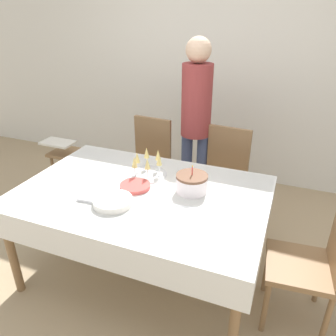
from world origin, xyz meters
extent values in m
plane|color=tan|center=(0.00, 0.00, 0.00)|extent=(12.00, 12.00, 0.00)
cube|color=silver|center=(0.00, 1.97, 1.35)|extent=(8.00, 0.05, 2.70)
cube|color=white|center=(0.00, 0.00, 0.74)|extent=(1.71, 1.14, 0.03)
cube|color=white|center=(0.00, 0.00, 0.65)|extent=(1.74, 1.17, 0.21)
cylinder|color=olive|center=(-0.80, -0.51, 0.36)|extent=(0.06, 0.06, 0.73)
cylinder|color=olive|center=(0.80, -0.51, 0.36)|extent=(0.06, 0.06, 0.73)
cylinder|color=olive|center=(-0.80, 0.51, 0.36)|extent=(0.06, 0.06, 0.73)
cylinder|color=olive|center=(0.80, 0.51, 0.36)|extent=(0.06, 0.06, 0.73)
cube|color=olive|center=(-0.39, 0.82, 0.44)|extent=(0.45, 0.45, 0.04)
cube|color=olive|center=(-0.37, 1.01, 0.71)|extent=(0.40, 0.07, 0.50)
cylinder|color=olive|center=(-0.22, 0.63, 0.21)|extent=(0.04, 0.04, 0.42)
cylinder|color=olive|center=(-0.58, 0.66, 0.21)|extent=(0.04, 0.04, 0.42)
cylinder|color=olive|center=(-0.19, 0.99, 0.21)|extent=(0.04, 0.04, 0.42)
cylinder|color=olive|center=(-0.55, 1.02, 0.21)|extent=(0.04, 0.04, 0.42)
cube|color=olive|center=(0.39, 0.82, 0.44)|extent=(0.45, 0.45, 0.04)
cube|color=olive|center=(0.40, 1.01, 0.71)|extent=(0.40, 0.07, 0.50)
cylinder|color=olive|center=(0.55, 0.63, 0.21)|extent=(0.04, 0.04, 0.42)
cylinder|color=olive|center=(0.19, 0.66, 0.21)|extent=(0.04, 0.04, 0.42)
cylinder|color=olive|center=(0.58, 0.99, 0.21)|extent=(0.04, 0.04, 0.42)
cylinder|color=olive|center=(0.22, 1.02, 0.21)|extent=(0.04, 0.04, 0.42)
cube|color=olive|center=(1.11, 0.00, 0.44)|extent=(0.46, 0.46, 0.04)
cylinder|color=olive|center=(0.94, -0.20, 0.21)|extent=(0.04, 0.04, 0.42)
cylinder|color=olive|center=(0.91, 0.16, 0.21)|extent=(0.04, 0.04, 0.42)
cylinder|color=olive|center=(1.30, -0.16, 0.21)|extent=(0.04, 0.04, 0.42)
cylinder|color=olive|center=(1.27, 0.20, 0.21)|extent=(0.04, 0.04, 0.42)
cylinder|color=white|center=(0.33, 0.12, 0.81)|extent=(0.22, 0.22, 0.11)
cylinder|color=brown|center=(0.33, 0.12, 0.88)|extent=(0.22, 0.22, 0.02)
cylinder|color=#E53F3F|center=(0.33, 0.12, 0.92)|extent=(0.01, 0.01, 0.06)
sphere|color=#F9CC4C|center=(0.33, 0.12, 0.95)|extent=(0.01, 0.01, 0.01)
cylinder|color=silver|center=(-0.08, 0.25, 0.76)|extent=(0.31, 0.31, 0.01)
cylinder|color=silver|center=(0.02, 0.26, 0.76)|extent=(0.05, 0.05, 0.00)
cylinder|color=silver|center=(0.02, 0.26, 0.81)|extent=(0.01, 0.01, 0.08)
cone|color=#E0CC72|center=(0.02, 0.26, 0.89)|extent=(0.04, 0.04, 0.08)
cylinder|color=silver|center=(-0.02, 0.34, 0.76)|extent=(0.05, 0.05, 0.00)
cylinder|color=silver|center=(-0.02, 0.34, 0.81)|extent=(0.01, 0.01, 0.08)
cone|color=#E0CC72|center=(-0.02, 0.34, 0.89)|extent=(0.04, 0.04, 0.08)
cylinder|color=silver|center=(-0.12, 0.35, 0.76)|extent=(0.05, 0.05, 0.00)
cylinder|color=silver|center=(-0.12, 0.35, 0.81)|extent=(0.01, 0.01, 0.08)
cone|color=#E0CC72|center=(-0.12, 0.35, 0.89)|extent=(0.04, 0.04, 0.08)
cylinder|color=silver|center=(-0.15, 0.24, 0.76)|extent=(0.05, 0.05, 0.00)
cylinder|color=silver|center=(-0.15, 0.24, 0.81)|extent=(0.01, 0.01, 0.08)
cone|color=#E0CC72|center=(-0.15, 0.24, 0.89)|extent=(0.04, 0.04, 0.08)
cylinder|color=silver|center=(-0.13, 0.16, 0.76)|extent=(0.05, 0.05, 0.00)
cylinder|color=silver|center=(-0.13, 0.16, 0.81)|extent=(0.01, 0.01, 0.08)
cone|color=#E0CC72|center=(-0.13, 0.16, 0.89)|extent=(0.04, 0.04, 0.08)
cylinder|color=silver|center=(-0.03, 0.17, 0.76)|extent=(0.05, 0.05, 0.00)
cylinder|color=silver|center=(-0.03, 0.17, 0.81)|extent=(0.01, 0.01, 0.08)
cone|color=#E0CC72|center=(-0.03, 0.17, 0.89)|extent=(0.04, 0.04, 0.08)
cylinder|color=silver|center=(-0.10, -0.23, 0.76)|extent=(0.26, 0.26, 0.01)
cylinder|color=silver|center=(-0.10, -0.23, 0.77)|extent=(0.26, 0.26, 0.01)
cylinder|color=silver|center=(-0.10, -0.23, 0.77)|extent=(0.26, 0.26, 0.01)
cylinder|color=silver|center=(-0.10, -0.23, 0.78)|extent=(0.26, 0.26, 0.01)
cylinder|color=silver|center=(-0.10, -0.23, 0.79)|extent=(0.26, 0.26, 0.01)
cylinder|color=silver|center=(-0.10, -0.23, 0.79)|extent=(0.26, 0.26, 0.01)
cylinder|color=#CC4C47|center=(-0.06, 0.02, 0.76)|extent=(0.22, 0.22, 0.01)
cylinder|color=#CC4C47|center=(-0.06, 0.02, 0.77)|extent=(0.22, 0.22, 0.01)
cylinder|color=#CC4C47|center=(-0.06, 0.02, 0.77)|extent=(0.22, 0.22, 0.01)
cylinder|color=#CC4C47|center=(-0.06, 0.02, 0.78)|extent=(0.22, 0.22, 0.01)
cube|color=silver|center=(0.29, -0.09, 0.76)|extent=(0.30, 0.06, 0.00)
cube|color=silver|center=(-0.27, -0.25, 0.77)|extent=(0.17, 0.07, 0.02)
cube|color=white|center=(-0.24, -0.15, 0.76)|extent=(0.15, 0.15, 0.01)
cylinder|color=#3F4C72|center=(-0.01, 1.05, 0.42)|extent=(0.11, 0.11, 0.83)
cylinder|color=#3F4C72|center=(0.15, 1.05, 0.42)|extent=(0.11, 0.11, 0.83)
cylinder|color=maroon|center=(0.07, 1.05, 1.16)|extent=(0.28, 0.28, 0.66)
sphere|color=#D8B293|center=(0.07, 1.05, 1.60)|extent=(0.22, 0.22, 0.22)
cube|color=olive|center=(-1.26, 0.75, 0.55)|extent=(0.30, 0.30, 0.03)
cube|color=silver|center=(-1.26, 0.65, 0.70)|extent=(0.33, 0.20, 0.02)
cylinder|color=olive|center=(-1.37, 0.64, 0.27)|extent=(0.03, 0.03, 0.54)
cylinder|color=olive|center=(-1.15, 0.64, 0.27)|extent=(0.03, 0.03, 0.54)
cylinder|color=olive|center=(-1.37, 0.86, 0.27)|extent=(0.03, 0.03, 0.54)
cylinder|color=olive|center=(-1.15, 0.86, 0.27)|extent=(0.03, 0.03, 0.54)
cube|color=#4CA5D8|center=(-1.34, 0.11, 0.16)|extent=(0.20, 0.12, 0.32)
camera|label=1|loc=(0.92, -1.80, 1.92)|focal=35.00mm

